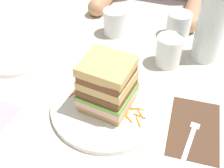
{
  "coord_description": "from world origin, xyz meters",
  "views": [
    {
      "loc": [
        0.16,
        -0.47,
        0.5
      ],
      "look_at": [
        -0.01,
        0.0,
        0.05
      ],
      "focal_mm": 45.58,
      "sensor_mm": 36.0,
      "label": 1
    }
  ],
  "objects_px": {
    "sandwich": "(107,85)",
    "fork": "(192,134)",
    "knife": "(44,91)",
    "water_bottle": "(213,20)",
    "napkin_dark": "(194,128)",
    "side_plate": "(16,54)",
    "juice_glass": "(168,52)",
    "empty_tumbler_0": "(178,25)",
    "empty_tumbler_1": "(115,22)",
    "main_plate": "(108,106)"
  },
  "relations": [
    {
      "from": "napkin_dark",
      "to": "side_plate",
      "type": "xyz_separation_m",
      "value": [
        -0.53,
        0.1,
        0.0
      ]
    },
    {
      "from": "fork",
      "to": "empty_tumbler_0",
      "type": "distance_m",
      "value": 0.41
    },
    {
      "from": "juice_glass",
      "to": "water_bottle",
      "type": "height_order",
      "value": "water_bottle"
    },
    {
      "from": "juice_glass",
      "to": "empty_tumbler_0",
      "type": "height_order",
      "value": "juice_glass"
    },
    {
      "from": "fork",
      "to": "knife",
      "type": "height_order",
      "value": "fork"
    },
    {
      "from": "juice_glass",
      "to": "sandwich",
      "type": "bearing_deg",
      "value": -113.65
    },
    {
      "from": "sandwich",
      "to": "side_plate",
      "type": "distance_m",
      "value": 0.35
    },
    {
      "from": "juice_glass",
      "to": "empty_tumbler_1",
      "type": "xyz_separation_m",
      "value": [
        -0.19,
        0.1,
        0.0
      ]
    },
    {
      "from": "water_bottle",
      "to": "knife",
      "type": "bearing_deg",
      "value": -141.78
    },
    {
      "from": "fork",
      "to": "empty_tumbler_1",
      "type": "relative_size",
      "value": 2.01
    },
    {
      "from": "empty_tumbler_0",
      "to": "empty_tumbler_1",
      "type": "relative_size",
      "value": 0.95
    },
    {
      "from": "sandwich",
      "to": "side_plate",
      "type": "height_order",
      "value": "sandwich"
    },
    {
      "from": "fork",
      "to": "empty_tumbler_1",
      "type": "xyz_separation_m",
      "value": [
        -0.3,
        0.34,
        0.04
      ]
    },
    {
      "from": "sandwich",
      "to": "knife",
      "type": "xyz_separation_m",
      "value": [
        -0.18,
        0.0,
        -0.07
      ]
    },
    {
      "from": "sandwich",
      "to": "water_bottle",
      "type": "bearing_deg",
      "value": 56.43
    },
    {
      "from": "sandwich",
      "to": "empty_tumbler_1",
      "type": "relative_size",
      "value": 1.54
    },
    {
      "from": "sandwich",
      "to": "main_plate",
      "type": "bearing_deg",
      "value": -22.69
    },
    {
      "from": "main_plate",
      "to": "empty_tumbler_0",
      "type": "xyz_separation_m",
      "value": [
        0.1,
        0.38,
        0.03
      ]
    },
    {
      "from": "fork",
      "to": "empty_tumbler_1",
      "type": "distance_m",
      "value": 0.45
    },
    {
      "from": "knife",
      "to": "water_bottle",
      "type": "xyz_separation_m",
      "value": [
        0.37,
        0.29,
        0.12
      ]
    },
    {
      "from": "juice_glass",
      "to": "side_plate",
      "type": "height_order",
      "value": "juice_glass"
    },
    {
      "from": "sandwich",
      "to": "fork",
      "type": "relative_size",
      "value": 0.77
    },
    {
      "from": "juice_glass",
      "to": "water_bottle",
      "type": "xyz_separation_m",
      "value": [
        0.09,
        0.07,
        0.08
      ]
    },
    {
      "from": "knife",
      "to": "sandwich",
      "type": "bearing_deg",
      "value": -0.25
    },
    {
      "from": "napkin_dark",
      "to": "fork",
      "type": "bearing_deg",
      "value": -96.08
    },
    {
      "from": "empty_tumbler_1",
      "to": "side_plate",
      "type": "height_order",
      "value": "empty_tumbler_1"
    },
    {
      "from": "sandwich",
      "to": "fork",
      "type": "height_order",
      "value": "sandwich"
    },
    {
      "from": "fork",
      "to": "side_plate",
      "type": "distance_m",
      "value": 0.54
    },
    {
      "from": "knife",
      "to": "empty_tumbler_0",
      "type": "bearing_deg",
      "value": 54.46
    },
    {
      "from": "fork",
      "to": "knife",
      "type": "bearing_deg",
      "value": 177.76
    },
    {
      "from": "napkin_dark",
      "to": "side_plate",
      "type": "height_order",
      "value": "side_plate"
    },
    {
      "from": "empty_tumbler_0",
      "to": "side_plate",
      "type": "relative_size",
      "value": 0.38
    },
    {
      "from": "empty_tumbler_0",
      "to": "side_plate",
      "type": "height_order",
      "value": "empty_tumbler_0"
    },
    {
      "from": "empty_tumbler_1",
      "to": "empty_tumbler_0",
      "type": "bearing_deg",
      "value": 16.57
    },
    {
      "from": "napkin_dark",
      "to": "water_bottle",
      "type": "bearing_deg",
      "value": 92.36
    },
    {
      "from": "juice_glass",
      "to": "empty_tumbler_0",
      "type": "xyz_separation_m",
      "value": [
        -0.0,
        0.16,
        0.0
      ]
    },
    {
      "from": "napkin_dark",
      "to": "knife",
      "type": "distance_m",
      "value": 0.38
    },
    {
      "from": "napkin_dark",
      "to": "empty_tumbler_1",
      "type": "height_order",
      "value": "empty_tumbler_1"
    },
    {
      "from": "napkin_dark",
      "to": "side_plate",
      "type": "bearing_deg",
      "value": 169.42
    },
    {
      "from": "water_bottle",
      "to": "empty_tumbler_0",
      "type": "height_order",
      "value": "water_bottle"
    },
    {
      "from": "sandwich",
      "to": "juice_glass",
      "type": "xyz_separation_m",
      "value": [
        0.1,
        0.22,
        -0.04
      ]
    },
    {
      "from": "main_plate",
      "to": "water_bottle",
      "type": "height_order",
      "value": "water_bottle"
    },
    {
      "from": "napkin_dark",
      "to": "sandwich",
      "type": "bearing_deg",
      "value": -177.71
    },
    {
      "from": "knife",
      "to": "water_bottle",
      "type": "relative_size",
      "value": 0.75
    },
    {
      "from": "napkin_dark",
      "to": "fork",
      "type": "relative_size",
      "value": 1.07
    },
    {
      "from": "fork",
      "to": "water_bottle",
      "type": "relative_size",
      "value": 0.62
    },
    {
      "from": "empty_tumbler_0",
      "to": "side_plate",
      "type": "xyz_separation_m",
      "value": [
        -0.43,
        -0.28,
        -0.03
      ]
    },
    {
      "from": "sandwich",
      "to": "water_bottle",
      "type": "height_order",
      "value": "water_bottle"
    },
    {
      "from": "napkin_dark",
      "to": "empty_tumbler_1",
      "type": "xyz_separation_m",
      "value": [
        -0.3,
        0.32,
        0.04
      ]
    },
    {
      "from": "empty_tumbler_1",
      "to": "side_plate",
      "type": "relative_size",
      "value": 0.4
    }
  ]
}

